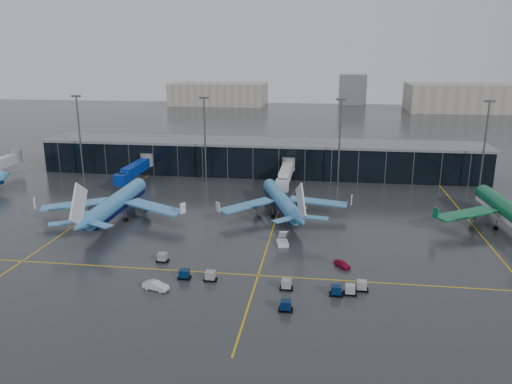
# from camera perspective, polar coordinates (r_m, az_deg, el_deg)

# --- Properties ---
(ground) EXTENTS (600.00, 600.00, 0.00)m
(ground) POSITION_cam_1_polar(r_m,az_deg,el_deg) (104.51, -4.11, -5.71)
(ground) COLOR #282B2D
(ground) RESTS_ON ground
(terminal_pier) EXTENTS (142.00, 17.00, 10.70)m
(terminal_pier) POSITION_cam_1_polar(r_m,az_deg,el_deg) (161.80, 0.41, 4.02)
(terminal_pier) COLOR black
(terminal_pier) RESTS_ON ground
(jet_bridges) EXTENTS (94.00, 27.50, 7.20)m
(jet_bridges) POSITION_cam_1_polar(r_m,az_deg,el_deg) (152.68, -13.70, 2.54)
(jet_bridges) COLOR #595B60
(jet_bridges) RESTS_ON ground
(flood_masts) EXTENTS (203.00, 0.50, 25.50)m
(flood_masts) POSITION_cam_1_polar(r_m,az_deg,el_deg) (147.97, 1.73, 6.23)
(flood_masts) COLOR #595B60
(flood_masts) RESTS_ON ground
(distant_hangars) EXTENTS (260.00, 71.00, 22.00)m
(distant_hangars) POSITION_cam_1_polar(r_m,az_deg,el_deg) (367.51, 12.73, 10.69)
(distant_hangars) COLOR #B2AD99
(distant_hangars) RESTS_ON ground
(taxi_lines) EXTENTS (220.00, 120.00, 0.02)m
(taxi_lines) POSITION_cam_1_polar(r_m,az_deg,el_deg) (112.85, 2.00, -4.03)
(taxi_lines) COLOR gold
(taxi_lines) RESTS_ON ground
(airliner_arkefly) EXTENTS (37.37, 42.31, 12.75)m
(airliner_arkefly) POSITION_cam_1_polar(r_m,az_deg,el_deg) (121.53, -15.70, -0.03)
(airliner_arkefly) COLOR #3D8AC9
(airliner_arkefly) RESTS_ON ground
(airliner_klm_near) EXTENTS (43.60, 46.52, 11.66)m
(airliner_klm_near) POSITION_cam_1_polar(r_m,az_deg,el_deg) (119.78, 2.95, 0.05)
(airliner_klm_near) COLOR #3A86C0
(airliner_klm_near) RESTS_ON ground
(airliner_aer_lingus) EXTENTS (38.85, 43.48, 12.60)m
(airliner_aer_lingus) POSITION_cam_1_polar(r_m,az_deg,el_deg) (124.24, 26.93, -0.87)
(airliner_aer_lingus) COLOR #0B6438
(airliner_aer_lingus) RESTS_ON ground
(baggage_carts) EXTENTS (38.57, 16.82, 1.70)m
(baggage_carts) POSITION_cam_1_polar(r_m,az_deg,el_deg) (85.00, 1.49, -10.32)
(baggage_carts) COLOR black
(baggage_carts) RESTS_ON ground
(mobile_airstair) EXTENTS (2.86, 3.61, 3.45)m
(mobile_airstair) POSITION_cam_1_polar(r_m,az_deg,el_deg) (102.53, 3.04, -5.66)
(mobile_airstair) COLOR white
(mobile_airstair) RESTS_ON ground
(service_van_red) EXTENTS (3.36, 3.80, 1.24)m
(service_van_red) POSITION_cam_1_polar(r_m,az_deg,el_deg) (93.62, 9.83, -8.11)
(service_van_red) COLOR maroon
(service_van_red) RESTS_ON ground
(service_van_white) EXTENTS (4.78, 2.65, 1.49)m
(service_van_white) POSITION_cam_1_polar(r_m,az_deg,el_deg) (85.66, -11.39, -10.44)
(service_van_white) COLOR silver
(service_van_white) RESTS_ON ground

